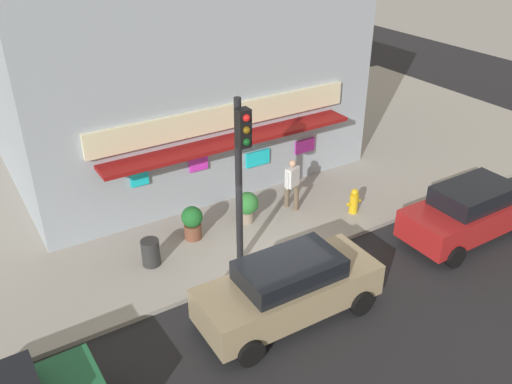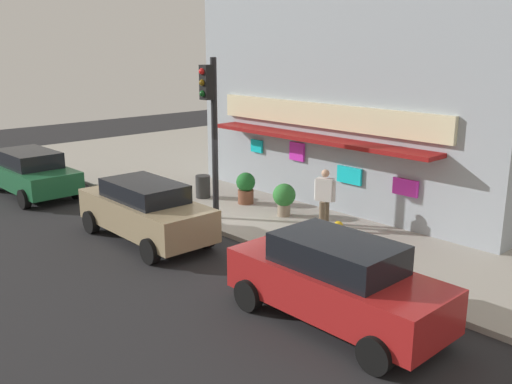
{
  "view_description": "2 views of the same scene",
  "coord_description": "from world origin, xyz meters",
  "px_view_note": "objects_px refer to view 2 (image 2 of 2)",
  "views": [
    {
      "loc": [
        -6.45,
        -9.76,
        8.89
      ],
      "look_at": [
        0.35,
        1.14,
        1.82
      ],
      "focal_mm": 37.89,
      "sensor_mm": 36.0,
      "label": 1
    },
    {
      "loc": [
        12.04,
        -9.33,
        5.11
      ],
      "look_at": [
        1.59,
        0.37,
        1.37
      ],
      "focal_mm": 39.44,
      "sensor_mm": 36.0,
      "label": 2
    }
  ],
  "objects_px": {
    "fire_hydrant": "(338,238)",
    "potted_plant_by_window": "(284,197)",
    "traffic_light": "(211,117)",
    "potted_plant_by_doorway": "(246,187)",
    "parked_car_red": "(336,281)",
    "trash_can": "(203,187)",
    "parked_car_green": "(30,172)",
    "pedestrian": "(325,196)",
    "parked_car_tan": "(145,210)"
  },
  "relations": [
    {
      "from": "potted_plant_by_doorway",
      "to": "parked_car_tan",
      "type": "relative_size",
      "value": 0.23
    },
    {
      "from": "parked_car_red",
      "to": "parked_car_tan",
      "type": "relative_size",
      "value": 0.97
    },
    {
      "from": "fire_hydrant",
      "to": "pedestrian",
      "type": "distance_m",
      "value": 2.02
    },
    {
      "from": "traffic_light",
      "to": "fire_hydrant",
      "type": "bearing_deg",
      "value": 5.99
    },
    {
      "from": "fire_hydrant",
      "to": "potted_plant_by_window",
      "type": "xyz_separation_m",
      "value": [
        -3.11,
        1.29,
        0.18
      ]
    },
    {
      "from": "fire_hydrant",
      "to": "potted_plant_by_doorway",
      "type": "distance_m",
      "value": 5.09
    },
    {
      "from": "potted_plant_by_doorway",
      "to": "parked_car_green",
      "type": "relative_size",
      "value": 0.22
    },
    {
      "from": "trash_can",
      "to": "potted_plant_by_doorway",
      "type": "xyz_separation_m",
      "value": [
        1.52,
        0.57,
        0.17
      ]
    },
    {
      "from": "fire_hydrant",
      "to": "potted_plant_by_window",
      "type": "distance_m",
      "value": 3.37
    },
    {
      "from": "potted_plant_by_window",
      "to": "parked_car_red",
      "type": "xyz_separation_m",
      "value": [
        5.2,
        -3.94,
        0.15
      ]
    },
    {
      "from": "traffic_light",
      "to": "fire_hydrant",
      "type": "distance_m",
      "value": 5.06
    },
    {
      "from": "pedestrian",
      "to": "potted_plant_by_window",
      "type": "height_order",
      "value": "pedestrian"
    },
    {
      "from": "traffic_light",
      "to": "parked_car_green",
      "type": "bearing_deg",
      "value": -159.05
    },
    {
      "from": "parked_car_tan",
      "to": "pedestrian",
      "type": "bearing_deg",
      "value": 53.93
    },
    {
      "from": "parked_car_green",
      "to": "potted_plant_by_doorway",
      "type": "bearing_deg",
      "value": 35.2
    },
    {
      "from": "trash_can",
      "to": "pedestrian",
      "type": "height_order",
      "value": "pedestrian"
    },
    {
      "from": "parked_car_green",
      "to": "parked_car_red",
      "type": "bearing_deg",
      "value": 1.94
    },
    {
      "from": "traffic_light",
      "to": "parked_car_tan",
      "type": "relative_size",
      "value": 1.05
    },
    {
      "from": "pedestrian",
      "to": "parked_car_red",
      "type": "xyz_separation_m",
      "value": [
        3.59,
        -3.89,
        -0.21
      ]
    },
    {
      "from": "trash_can",
      "to": "parked_car_green",
      "type": "xyz_separation_m",
      "value": [
        -4.8,
        -3.89,
        0.3
      ]
    },
    {
      "from": "trash_can",
      "to": "potted_plant_by_doorway",
      "type": "distance_m",
      "value": 1.63
    },
    {
      "from": "traffic_light",
      "to": "pedestrian",
      "type": "distance_m",
      "value": 3.88
    },
    {
      "from": "trash_can",
      "to": "potted_plant_by_doorway",
      "type": "relative_size",
      "value": 0.74
    },
    {
      "from": "fire_hydrant",
      "to": "parked_car_tan",
      "type": "relative_size",
      "value": 0.19
    },
    {
      "from": "traffic_light",
      "to": "parked_car_green",
      "type": "distance_m",
      "value": 7.75
    },
    {
      "from": "trash_can",
      "to": "parked_car_tan",
      "type": "relative_size",
      "value": 0.17
    },
    {
      "from": "parked_car_tan",
      "to": "potted_plant_by_doorway",
      "type": "bearing_deg",
      "value": 97.33
    },
    {
      "from": "fire_hydrant",
      "to": "parked_car_green",
      "type": "bearing_deg",
      "value": -164.58
    },
    {
      "from": "potted_plant_by_doorway",
      "to": "parked_car_tan",
      "type": "height_order",
      "value": "parked_car_tan"
    },
    {
      "from": "trash_can",
      "to": "parked_car_red",
      "type": "xyz_separation_m",
      "value": [
        8.52,
        -3.44,
        0.35
      ]
    },
    {
      "from": "trash_can",
      "to": "parked_car_tan",
      "type": "distance_m",
      "value": 4.07
    },
    {
      "from": "fire_hydrant",
      "to": "pedestrian",
      "type": "height_order",
      "value": "pedestrian"
    },
    {
      "from": "potted_plant_by_window",
      "to": "parked_car_tan",
      "type": "xyz_separation_m",
      "value": [
        -1.28,
        -4.0,
        0.13
      ]
    },
    {
      "from": "parked_car_red",
      "to": "parked_car_green",
      "type": "distance_m",
      "value": 13.33
    },
    {
      "from": "pedestrian",
      "to": "parked_car_tan",
      "type": "height_order",
      "value": "pedestrian"
    },
    {
      "from": "trash_can",
      "to": "parked_car_red",
      "type": "distance_m",
      "value": 9.19
    },
    {
      "from": "potted_plant_by_doorway",
      "to": "potted_plant_by_window",
      "type": "distance_m",
      "value": 1.8
    },
    {
      "from": "potted_plant_by_doorway",
      "to": "parked_car_red",
      "type": "relative_size",
      "value": 0.24
    },
    {
      "from": "parked_car_green",
      "to": "fire_hydrant",
      "type": "bearing_deg",
      "value": 15.42
    },
    {
      "from": "fire_hydrant",
      "to": "parked_car_green",
      "type": "xyz_separation_m",
      "value": [
        -11.23,
        -3.1,
        0.28
      ]
    },
    {
      "from": "parked_car_red",
      "to": "traffic_light",
      "type": "bearing_deg",
      "value": 161.13
    },
    {
      "from": "potted_plant_by_doorway",
      "to": "parked_car_tan",
      "type": "bearing_deg",
      "value": -82.67
    },
    {
      "from": "potted_plant_by_doorway",
      "to": "parked_car_green",
      "type": "distance_m",
      "value": 7.74
    },
    {
      "from": "pedestrian",
      "to": "potted_plant_by_window",
      "type": "xyz_separation_m",
      "value": [
        -1.6,
        0.05,
        -0.36
      ]
    },
    {
      "from": "pedestrian",
      "to": "fire_hydrant",
      "type": "bearing_deg",
      "value": -39.64
    },
    {
      "from": "parked_car_green",
      "to": "potted_plant_by_window",
      "type": "bearing_deg",
      "value": 28.37
    },
    {
      "from": "parked_car_red",
      "to": "trash_can",
      "type": "bearing_deg",
      "value": 157.99
    },
    {
      "from": "potted_plant_by_window",
      "to": "traffic_light",
      "type": "bearing_deg",
      "value": -124.96
    },
    {
      "from": "fire_hydrant",
      "to": "parked_car_tan",
      "type": "xyz_separation_m",
      "value": [
        -4.38,
        -2.71,
        0.31
      ]
    },
    {
      "from": "traffic_light",
      "to": "potted_plant_by_doorway",
      "type": "xyz_separation_m",
      "value": [
        -0.58,
        1.82,
        -2.44
      ]
    }
  ]
}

